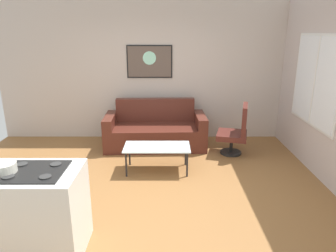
{
  "coord_description": "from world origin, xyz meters",
  "views": [
    {
      "loc": [
        0.28,
        -3.94,
        2.19
      ],
      "look_at": [
        0.26,
        0.9,
        0.7
      ],
      "focal_mm": 33.12,
      "sensor_mm": 36.0,
      "label": 1
    }
  ],
  "objects_px": {
    "couch": "(157,132)",
    "armchair": "(238,131)",
    "coffee_table": "(158,148)",
    "mixing_bowl": "(4,168)",
    "wall_painting": "(151,62)"
  },
  "relations": [
    {
      "from": "armchair",
      "to": "mixing_bowl",
      "type": "height_order",
      "value": "mixing_bowl"
    },
    {
      "from": "couch",
      "to": "mixing_bowl",
      "type": "bearing_deg",
      "value": -112.93
    },
    {
      "from": "armchair",
      "to": "mixing_bowl",
      "type": "relative_size",
      "value": 3.8
    },
    {
      "from": "coffee_table",
      "to": "wall_painting",
      "type": "relative_size",
      "value": 1.15
    },
    {
      "from": "couch",
      "to": "armchair",
      "type": "bearing_deg",
      "value": -15.88
    },
    {
      "from": "armchair",
      "to": "couch",
      "type": "bearing_deg",
      "value": 164.12
    },
    {
      "from": "coffee_table",
      "to": "mixing_bowl",
      "type": "xyz_separation_m",
      "value": [
        -1.38,
        -1.96,
        0.56
      ]
    },
    {
      "from": "couch",
      "to": "mixing_bowl",
      "type": "distance_m",
      "value": 3.43
    },
    {
      "from": "mixing_bowl",
      "to": "couch",
      "type": "bearing_deg",
      "value": 67.07
    },
    {
      "from": "coffee_table",
      "to": "armchair",
      "type": "bearing_deg",
      "value": 26.64
    },
    {
      "from": "couch",
      "to": "wall_painting",
      "type": "xyz_separation_m",
      "value": [
        -0.12,
        0.54,
        1.3
      ]
    },
    {
      "from": "coffee_table",
      "to": "couch",
      "type": "bearing_deg",
      "value": 93.53
    },
    {
      "from": "coffee_table",
      "to": "mixing_bowl",
      "type": "distance_m",
      "value": 2.47
    },
    {
      "from": "couch",
      "to": "armchair",
      "type": "xyz_separation_m",
      "value": [
        1.5,
        -0.43,
        0.15
      ]
    },
    {
      "from": "couch",
      "to": "coffee_table",
      "type": "xyz_separation_m",
      "value": [
        0.07,
        -1.14,
        0.09
      ]
    }
  ]
}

